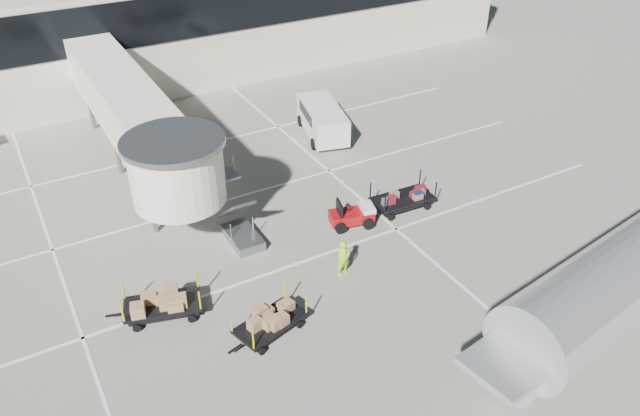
{
  "coord_description": "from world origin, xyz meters",
  "views": [
    {
      "loc": [
        -10.61,
        -19.22,
        18.88
      ],
      "look_at": [
        2.03,
        3.09,
        2.0
      ],
      "focal_mm": 35.0,
      "sensor_mm": 36.0,
      "label": 1
    }
  ],
  "objects_px": {
    "baggage_tug": "(353,216)",
    "ground_worker": "(344,258)",
    "suitcase_cart": "(403,199)",
    "box_cart_near": "(269,322)",
    "aircraft": "(640,266)",
    "minivan": "(322,117)",
    "box_cart_far": "(162,304)"
  },
  "relations": [
    {
      "from": "ground_worker",
      "to": "box_cart_far",
      "type": "bearing_deg",
      "value": 165.19
    },
    {
      "from": "box_cart_near",
      "to": "box_cart_far",
      "type": "relative_size",
      "value": 0.93
    },
    {
      "from": "box_cart_near",
      "to": "aircraft",
      "type": "height_order",
      "value": "aircraft"
    },
    {
      "from": "ground_worker",
      "to": "minivan",
      "type": "height_order",
      "value": "minivan"
    },
    {
      "from": "suitcase_cart",
      "to": "box_cart_far",
      "type": "bearing_deg",
      "value": -169.77
    },
    {
      "from": "baggage_tug",
      "to": "box_cart_far",
      "type": "bearing_deg",
      "value": -155.69
    },
    {
      "from": "baggage_tug",
      "to": "aircraft",
      "type": "xyz_separation_m",
      "value": [
        6.79,
        -11.61,
        2.02
      ]
    },
    {
      "from": "baggage_tug",
      "to": "minivan",
      "type": "bearing_deg",
      "value": 83.72
    },
    {
      "from": "suitcase_cart",
      "to": "ground_worker",
      "type": "bearing_deg",
      "value": -147.75
    },
    {
      "from": "box_cart_near",
      "to": "aircraft",
      "type": "relative_size",
      "value": 0.21
    },
    {
      "from": "aircraft",
      "to": "box_cart_near",
      "type": "bearing_deg",
      "value": 146.48
    },
    {
      "from": "box_cart_near",
      "to": "minivan",
      "type": "xyz_separation_m",
      "value": [
        11.14,
        15.09,
        0.62
      ]
    },
    {
      "from": "box_cart_near",
      "to": "minivan",
      "type": "bearing_deg",
      "value": 37.59
    },
    {
      "from": "suitcase_cart",
      "to": "minivan",
      "type": "height_order",
      "value": "minivan"
    },
    {
      "from": "baggage_tug",
      "to": "box_cart_near",
      "type": "height_order",
      "value": "baggage_tug"
    },
    {
      "from": "box_cart_far",
      "to": "aircraft",
      "type": "xyz_separation_m",
      "value": [
        17.64,
        -9.78,
        1.94
      ]
    },
    {
      "from": "minivan",
      "to": "aircraft",
      "type": "height_order",
      "value": "aircraft"
    },
    {
      "from": "suitcase_cart",
      "to": "box_cart_near",
      "type": "bearing_deg",
      "value": -151.4
    },
    {
      "from": "suitcase_cart",
      "to": "box_cart_far",
      "type": "xyz_separation_m",
      "value": [
        -14.09,
        -1.82,
        0.05
      ]
    },
    {
      "from": "aircraft",
      "to": "suitcase_cart",
      "type": "bearing_deg",
      "value": 98.36
    },
    {
      "from": "suitcase_cart",
      "to": "ground_worker",
      "type": "xyz_separation_m",
      "value": [
        -5.8,
        -3.26,
        0.34
      ]
    },
    {
      "from": "box_cart_far",
      "to": "aircraft",
      "type": "distance_m",
      "value": 20.27
    },
    {
      "from": "ground_worker",
      "to": "aircraft",
      "type": "distance_m",
      "value": 12.63
    },
    {
      "from": "baggage_tug",
      "to": "ground_worker",
      "type": "relative_size",
      "value": 1.36
    },
    {
      "from": "baggage_tug",
      "to": "aircraft",
      "type": "height_order",
      "value": "aircraft"
    },
    {
      "from": "box_cart_far",
      "to": "ground_worker",
      "type": "distance_m",
      "value": 8.42
    },
    {
      "from": "box_cart_near",
      "to": "minivan",
      "type": "relative_size",
      "value": 0.66
    },
    {
      "from": "suitcase_cart",
      "to": "ground_worker",
      "type": "relative_size",
      "value": 2.26
    },
    {
      "from": "suitcase_cart",
      "to": "aircraft",
      "type": "bearing_deg",
      "value": -70.08
    },
    {
      "from": "minivan",
      "to": "box_cart_near",
      "type": "bearing_deg",
      "value": -112.24
    },
    {
      "from": "ground_worker",
      "to": "minivan",
      "type": "relative_size",
      "value": 0.32
    },
    {
      "from": "box_cart_near",
      "to": "box_cart_far",
      "type": "bearing_deg",
      "value": 121.57
    }
  ]
}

